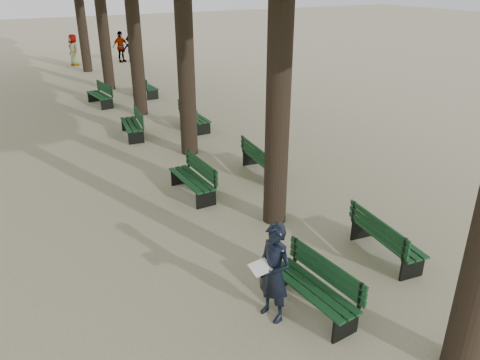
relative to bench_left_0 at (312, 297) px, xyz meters
name	(u,v)px	position (x,y,z in m)	size (l,w,h in m)	color
ground	(294,318)	(-0.37, -0.04, -0.27)	(120.00, 120.00, 0.00)	tan
bench_left_0	(312,297)	(0.00, 0.00, 0.00)	(0.72, 1.84, 0.92)	black
bench_left_1	(192,185)	(0.00, 5.08, 0.00)	(0.62, 1.82, 0.92)	black
bench_left_2	(132,129)	(0.00, 10.35, 0.00)	(0.80, 1.86, 0.92)	black
bench_left_3	(100,99)	(0.00, 15.07, 0.00)	(0.80, 1.86, 0.92)	black
bench_right_0	(386,245)	(2.27, 0.62, 0.00)	(0.77, 1.85, 0.92)	black
bench_right_1	(263,165)	(2.27, 5.38, 0.00)	(0.75, 1.85, 0.92)	black
bench_right_2	(195,121)	(2.27, 10.16, 0.00)	(0.59, 1.81, 0.92)	black
bench_right_3	(146,90)	(2.27, 15.73, 0.00)	(0.65, 1.82, 0.92)	black
man_with_map	(274,273)	(-0.66, 0.18, 0.59)	(0.69, 0.76, 1.73)	black
pedestrian_c	(121,47)	(3.67, 24.99, 0.67)	(1.10, 0.38, 1.88)	#262628
pedestrian_d	(74,50)	(0.90, 25.24, 0.65)	(0.90, 0.37, 1.84)	#262628
pedestrian_b	(131,49)	(4.27, 24.89, 0.52)	(1.02, 0.32, 1.58)	#262628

